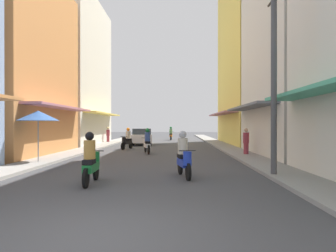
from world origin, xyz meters
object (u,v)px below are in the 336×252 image
at_px(motorbike_black, 127,140).
at_px(pedestrian_midway, 246,142).
at_px(vendor_umbrella, 38,116).
at_px(motorbike_silver, 139,135).
at_px(motorbike_white, 147,142).
at_px(utility_pole, 274,77).
at_px(motorbike_green, 91,161).
at_px(motorbike_blue, 184,157).
at_px(pedestrian_far, 108,134).
at_px(parked_car, 142,136).
at_px(motorbike_orange, 171,134).

bearing_deg(motorbike_black, pedestrian_midway, -30.83).
height_order(motorbike_black, vendor_umbrella, vendor_umbrella).
xyz_separation_m(motorbike_silver, motorbike_white, (2.83, -17.96, 0.20)).
xyz_separation_m(pedestrian_midway, utility_pole, (-0.68, -6.89, 2.61)).
bearing_deg(motorbike_green, motorbike_white, 85.53).
distance_m(pedestrian_midway, vendor_umbrella, 11.01).
height_order(motorbike_blue, motorbike_white, same).
distance_m(motorbike_black, pedestrian_midway, 8.83).
xyz_separation_m(motorbike_blue, pedestrian_midway, (3.73, 6.95, 0.09)).
bearing_deg(motorbike_blue, vendor_umbrella, 153.89).
height_order(motorbike_black, utility_pole, utility_pole).
distance_m(motorbike_silver, pedestrian_midway, 21.19).
bearing_deg(pedestrian_midway, motorbike_green, -128.80).
bearing_deg(motorbike_silver, pedestrian_far, -105.40).
xyz_separation_m(motorbike_green, parked_car, (-0.51, 17.64, 0.04)).
height_order(motorbike_orange, parked_car, motorbike_orange).
height_order(motorbike_silver, pedestrian_far, pedestrian_far).
height_order(motorbike_silver, utility_pole, utility_pole).
distance_m(motorbike_orange, vendor_umbrella, 22.29).
distance_m(motorbike_orange, pedestrian_midway, 18.34).
xyz_separation_m(motorbike_orange, pedestrian_far, (-6.08, -5.87, 0.22)).
bearing_deg(motorbike_black, parked_car, 84.06).
height_order(pedestrian_midway, pedestrian_far, pedestrian_far).
bearing_deg(motorbike_green, pedestrian_far, 101.68).
height_order(pedestrian_midway, vendor_umbrella, vendor_umbrella).
bearing_deg(motorbike_orange, motorbike_blue, -87.96).
distance_m(pedestrian_midway, pedestrian_far, 15.99).
relative_size(motorbike_orange, parked_car, 0.43).
bearing_deg(utility_pole, motorbike_black, 121.16).
relative_size(motorbike_black, motorbike_silver, 0.97).
bearing_deg(motorbike_green, motorbike_black, 94.62).
distance_m(motorbike_orange, motorbike_green, 25.98).
distance_m(motorbike_blue, parked_car, 16.77).
distance_m(motorbike_white, parked_car, 8.20).
xyz_separation_m(parked_car, pedestrian_midway, (7.07, -9.48, 0.05)).
bearing_deg(pedestrian_far, vendor_umbrella, -88.37).
height_order(motorbike_blue, pedestrian_midway, pedestrian_midway).
bearing_deg(vendor_umbrella, motorbike_black, 72.14).
bearing_deg(pedestrian_far, motorbike_orange, 43.99).
xyz_separation_m(parked_car, utility_pole, (6.39, -16.36, 2.66)).
bearing_deg(motorbike_green, motorbike_orange, 85.71).
xyz_separation_m(motorbike_silver, pedestrian_far, (-2.05, -7.46, 0.42)).
relative_size(motorbike_green, pedestrian_midway, 1.14).
distance_m(motorbike_blue, utility_pole, 4.07).
xyz_separation_m(motorbike_white, pedestrian_midway, (5.81, -1.38, 0.09)).
bearing_deg(utility_pole, motorbike_green, -167.78).
bearing_deg(pedestrian_midway, motorbike_orange, 104.57).
distance_m(motorbike_silver, vendor_umbrella, 23.21).
distance_m(pedestrian_far, utility_pole, 21.42).
relative_size(motorbike_black, utility_pole, 0.26).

